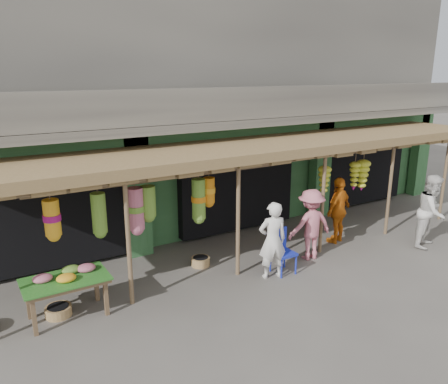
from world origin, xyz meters
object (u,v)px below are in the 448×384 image
flower_table (66,280)px  person_shopper (310,224)px  person_right (432,211)px  person_front (272,240)px  blue_chair (281,248)px  person_vendor (338,210)px

flower_table → person_shopper: bearing=-4.2°
flower_table → person_right: (8.90, -1.34, 0.22)m
person_shopper → person_right: bearing=169.6°
flower_table → person_front: 4.31m
blue_chair → flower_table: bearing=173.5°
person_shopper → flower_table: bearing=4.0°
person_right → person_vendor: 2.37m
person_right → person_vendor: person_right is taller
person_front → person_right: 4.69m
person_front → person_vendor: (2.79, 0.79, 0.02)m
person_vendor → blue_chair: bearing=-1.1°
flower_table → person_shopper: size_ratio=0.88×
flower_table → person_shopper: person_shopper is taller
blue_chair → person_right: (4.29, -0.81, 0.40)m
flower_table → blue_chair: size_ratio=1.53×
person_right → person_vendor: (-1.86, 1.46, -0.06)m
flower_table → person_vendor: 7.05m
person_front → person_vendor: bearing=-149.5°
person_front → person_right: size_ratio=0.91×
flower_table → blue_chair: bearing=-7.6°
blue_chair → person_vendor: bearing=15.3°
flower_table → person_front: bearing=-9.9°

